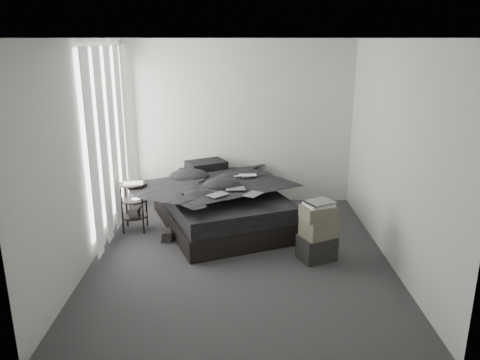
{
  "coord_description": "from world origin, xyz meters",
  "views": [
    {
      "loc": [
        -0.04,
        -5.29,
        2.6
      ],
      "look_at": [
        0.0,
        0.8,
        0.75
      ],
      "focal_mm": 35.0,
      "sensor_mm": 36.0,
      "label": 1
    }
  ],
  "objects_px": {
    "side_stand": "(134,207)",
    "box_lower": "(317,248)",
    "bed": "(222,216)",
    "laptop": "(245,172)"
  },
  "relations": [
    {
      "from": "side_stand",
      "to": "box_lower",
      "type": "distance_m",
      "value": 2.59
    },
    {
      "from": "laptop",
      "to": "box_lower",
      "type": "xyz_separation_m",
      "value": [
        0.85,
        -1.28,
        -0.6
      ]
    },
    {
      "from": "laptop",
      "to": "side_stand",
      "type": "height_order",
      "value": "laptop"
    },
    {
      "from": "bed",
      "to": "side_stand",
      "type": "distance_m",
      "value": 1.25
    },
    {
      "from": "side_stand",
      "to": "box_lower",
      "type": "height_order",
      "value": "side_stand"
    },
    {
      "from": "side_stand",
      "to": "box_lower",
      "type": "bearing_deg",
      "value": -21.23
    },
    {
      "from": "side_stand",
      "to": "box_lower",
      "type": "xyz_separation_m",
      "value": [
        2.41,
        -0.94,
        -0.19
      ]
    },
    {
      "from": "bed",
      "to": "box_lower",
      "type": "distance_m",
      "value": 1.62
    },
    {
      "from": "bed",
      "to": "box_lower",
      "type": "relative_size",
      "value": 5.02
    },
    {
      "from": "bed",
      "to": "box_lower",
      "type": "bearing_deg",
      "value": -64.16
    }
  ]
}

